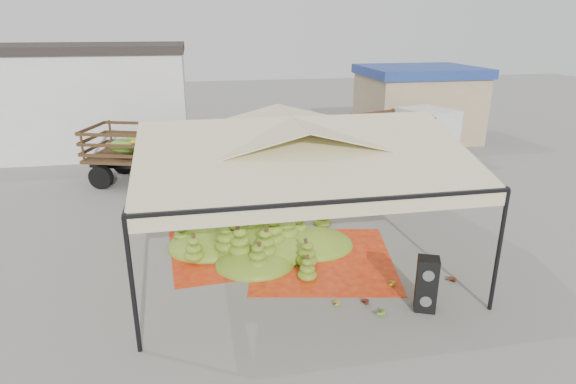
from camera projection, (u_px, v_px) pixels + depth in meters
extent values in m
plane|color=slate|center=(291.00, 250.00, 14.38)|extent=(90.00, 90.00, 0.00)
cylinder|color=black|center=(132.00, 287.00, 9.46)|extent=(0.10, 0.10, 3.00)
cylinder|color=black|center=(499.00, 252.00, 10.91)|extent=(0.10, 0.10, 3.00)
cylinder|color=black|center=(157.00, 171.00, 16.86)|extent=(0.10, 0.10, 3.00)
cylinder|color=black|center=(373.00, 159.00, 18.31)|extent=(0.10, 0.10, 3.00)
pyramid|color=beige|center=(291.00, 135.00, 13.22)|extent=(8.00, 8.00, 1.00)
cube|color=black|center=(291.00, 153.00, 13.39)|extent=(8.00, 8.00, 0.08)
cube|color=beige|center=(291.00, 159.00, 13.45)|extent=(8.00, 8.00, 0.36)
cube|color=silver|center=(47.00, 103.00, 24.70)|extent=(14.00, 6.00, 5.00)
cube|color=black|center=(38.00, 49.00, 23.80)|extent=(14.30, 6.30, 0.40)
cube|color=tan|center=(417.00, 108.00, 27.63)|extent=(6.00, 5.00, 3.60)
cube|color=navy|center=(420.00, 71.00, 26.94)|extent=(6.30, 5.30, 0.50)
cube|color=#D04B13|center=(238.00, 249.00, 14.39)|extent=(4.15, 3.98, 0.01)
cube|color=#EC5B16|center=(322.00, 258.00, 13.84)|extent=(4.71, 4.87, 0.01)
ellipsoid|color=#5C831B|center=(265.00, 228.00, 14.38)|extent=(6.68, 5.88, 1.25)
ellipsoid|color=#AE9A22|center=(389.00, 282.00, 12.41)|extent=(0.51, 0.47, 0.19)
ellipsoid|color=gold|center=(333.00, 302.00, 11.51)|extent=(0.41, 0.34, 0.17)
ellipsoid|color=maroon|center=(363.00, 301.00, 11.56)|extent=(0.41, 0.35, 0.18)
ellipsoid|color=#582614|center=(450.00, 279.00, 12.53)|extent=(0.50, 0.46, 0.19)
ellipsoid|color=#3F7117|center=(378.00, 310.00, 11.16)|extent=(0.59, 0.57, 0.21)
ellipsoid|color=#4E841B|center=(315.00, 163.00, 13.80)|extent=(0.24, 0.24, 0.20)
ellipsoid|color=#4E841B|center=(365.00, 160.00, 14.07)|extent=(0.24, 0.24, 0.20)
ellipsoid|color=#4E841B|center=(413.00, 157.00, 14.34)|extent=(0.24, 0.24, 0.20)
cube|color=black|center=(425.00, 297.00, 11.30)|extent=(0.61, 0.58, 0.67)
cube|color=black|center=(428.00, 271.00, 11.07)|extent=(0.61, 0.58, 0.67)
imported|color=gray|center=(242.00, 183.00, 17.36)|extent=(0.76, 0.55, 1.91)
cube|color=#4B2C19|center=(154.00, 157.00, 20.14)|extent=(5.77, 3.92, 0.13)
cube|color=silver|center=(236.00, 157.00, 19.73)|extent=(2.52, 2.79, 2.43)
cylinder|color=black|center=(101.00, 177.00, 19.57)|extent=(1.00, 0.59, 0.95)
cylinder|color=black|center=(124.00, 163.00, 21.55)|extent=(1.00, 0.59, 0.95)
cylinder|color=black|center=(181.00, 180.00, 19.20)|extent=(1.00, 0.59, 0.95)
cylinder|color=black|center=(197.00, 165.00, 21.18)|extent=(1.00, 0.59, 0.95)
cylinder|color=black|center=(225.00, 182.00, 19.01)|extent=(1.00, 0.59, 0.95)
cylinder|color=black|center=(237.00, 167.00, 20.98)|extent=(1.00, 0.59, 0.95)
ellipsoid|color=#41861C|center=(153.00, 144.00, 19.97)|extent=(4.60, 3.09, 0.74)
cube|color=gold|center=(164.00, 135.00, 19.77)|extent=(2.65, 2.65, 0.26)
cube|color=#462617|center=(368.00, 147.00, 21.45)|extent=(6.07, 4.32, 0.13)
cube|color=silver|center=(426.00, 135.00, 23.21)|extent=(2.72, 2.98, 2.54)
cylinder|color=black|center=(347.00, 175.00, 19.80)|extent=(1.05, 0.66, 1.00)
cylinder|color=black|center=(317.00, 162.00, 21.57)|extent=(1.05, 0.66, 1.00)
cylinder|color=black|center=(410.00, 163.00, 21.54)|extent=(1.05, 0.66, 1.00)
cylinder|color=black|center=(377.00, 152.00, 23.32)|extent=(1.05, 0.66, 1.00)
cylinder|color=black|center=(439.00, 157.00, 22.47)|extent=(1.05, 0.66, 1.00)
cylinder|color=black|center=(405.00, 147.00, 24.25)|extent=(1.05, 0.66, 1.00)
ellipsoid|color=#3B811B|center=(369.00, 135.00, 21.26)|extent=(4.84, 3.41, 0.77)
cube|color=gold|center=(379.00, 124.00, 21.39)|extent=(2.84, 2.84, 0.28)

